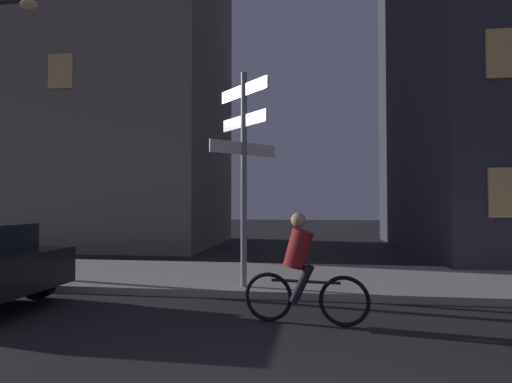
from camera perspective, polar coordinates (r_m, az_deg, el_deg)
name	(u,v)px	position (r m, az deg, el deg)	size (l,w,h in m)	color
sidewalk_kerb	(305,279)	(9.15, 6.98, -12.22)	(40.00, 3.49, 0.14)	#9E9991
signpost	(244,158)	(7.80, -1.75, 4.77)	(1.11, 1.11, 4.16)	gray
cyclist	(302,272)	(5.97, 6.56, -11.30)	(1.82, 0.37, 1.61)	black
building_left_block	(111,10)	(20.09, -19.96, 23.07)	(9.34, 6.95, 20.24)	slate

